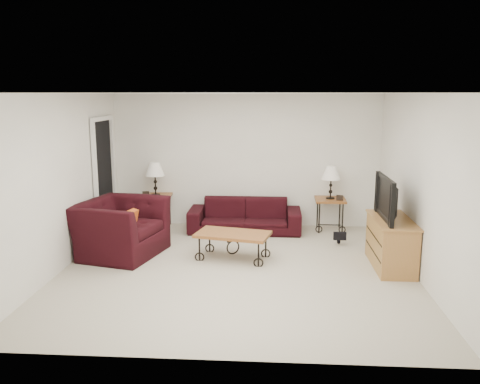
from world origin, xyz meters
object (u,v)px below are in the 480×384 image
armchair (120,228)px  television (392,198)px  sofa (245,216)px  tv_stand (391,243)px  side_table_left (156,211)px  coffee_table (233,246)px  lamp_left (155,179)px  backpack (339,232)px  side_table_right (330,214)px  lamp_right (331,183)px

armchair → television: bearing=-79.9°
sofa → tv_stand: size_ratio=1.70×
side_table_left → coffee_table: bearing=-47.5°
lamp_left → backpack: (3.31, -0.86, -0.72)m
tv_stand → television: 0.67m
coffee_table → television: size_ratio=1.02×
lamp_left → tv_stand: (3.92, -1.94, -0.57)m
lamp_left → tv_stand: lamp_left is taller
sofa → tv_stand: 2.84m
backpack → tv_stand: bearing=-67.2°
sofa → lamp_left: size_ratio=3.29×
coffee_table → television: bearing=-4.9°
lamp_left → armchair: size_ratio=0.47×
side_table_right → lamp_right: bearing=0.0°
armchair → television: (4.08, -0.30, 0.60)m
sofa → side_table_left: 1.70m
television → backpack: bearing=-151.7°
television → lamp_left: bearing=-116.5°
sofa → lamp_right: (1.56, 0.18, 0.60)m
side_table_right → backpack: (0.06, -0.86, -0.09)m
lamp_left → side_table_right: bearing=-0.0°
lamp_left → backpack: bearing=-14.6°
side_table_right → lamp_right: 0.60m
lamp_right → coffee_table: lamp_right is taller
coffee_table → lamp_right: bearing=46.5°
sofa → coffee_table: bearing=-93.4°
lamp_right → tv_stand: bearing=-71.0°
side_table_left → armchair: bearing=-96.6°
lamp_right → sofa: bearing=-173.4°
side_table_right → armchair: (-3.44, -1.64, 0.13)m
lamp_left → tv_stand: size_ratio=0.52×
armchair → tv_stand: 4.12m
side_table_right → lamp_right: size_ratio=1.00×
lamp_left → television: size_ratio=0.58×
coffee_table → tv_stand: tv_stand is taller
lamp_right → television: (0.65, -1.94, 0.13)m
armchair → sofa: bearing=-37.8°
sofa → lamp_right: lamp_right is taller
sofa → backpack: size_ratio=4.86×
side_table_right → lamp_right: lamp_right is taller
side_table_left → backpack: (3.31, -0.86, -0.10)m
sofa → television: 2.92m
lamp_right → lamp_left: bearing=180.0°
side_table_left → coffee_table: side_table_left is taller
tv_stand → backpack: tv_stand is taller
television → lamp_right: bearing=-161.6°
sofa → armchair: armchair is taller
sofa → backpack: (1.63, -0.68, -0.09)m
side_table_left → coffee_table: size_ratio=0.56×
side_table_right → lamp_left: lamp_left is taller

